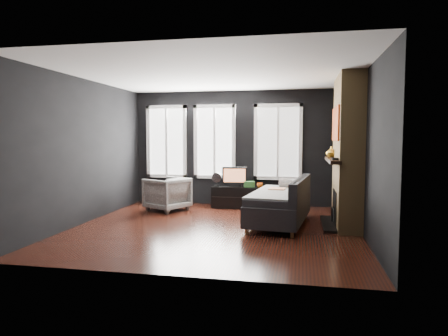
% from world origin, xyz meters
% --- Properties ---
extents(floor, '(5.00, 5.00, 0.00)m').
position_xyz_m(floor, '(0.00, 0.00, 0.00)').
color(floor, black).
rests_on(floor, ground).
extents(ceiling, '(5.00, 5.00, 0.00)m').
position_xyz_m(ceiling, '(0.00, 0.00, 2.70)').
color(ceiling, white).
rests_on(ceiling, ground).
extents(wall_back, '(5.00, 0.02, 2.70)m').
position_xyz_m(wall_back, '(0.00, 2.50, 1.35)').
color(wall_back, black).
rests_on(wall_back, ground).
extents(wall_left, '(0.02, 5.00, 2.70)m').
position_xyz_m(wall_left, '(-2.50, 0.00, 1.35)').
color(wall_left, black).
rests_on(wall_left, ground).
extents(wall_right, '(0.02, 5.00, 2.70)m').
position_xyz_m(wall_right, '(2.50, 0.00, 1.35)').
color(wall_right, black).
rests_on(wall_right, ground).
extents(windows, '(4.00, 0.16, 1.76)m').
position_xyz_m(windows, '(-0.45, 2.46, 2.38)').
color(windows, white).
rests_on(windows, wall_back).
extents(fireplace, '(0.70, 1.62, 2.70)m').
position_xyz_m(fireplace, '(2.30, 0.60, 1.35)').
color(fireplace, '#93724C').
rests_on(fireplace, floor).
extents(sofa, '(1.27, 2.15, 0.88)m').
position_xyz_m(sofa, '(1.10, 0.53, 0.44)').
color(sofa, black).
rests_on(sofa, floor).
extents(stripe_pillow, '(0.16, 0.33, 0.32)m').
position_xyz_m(stripe_pillow, '(1.38, 0.94, 0.63)').
color(stripe_pillow, gray).
rests_on(stripe_pillow, sofa).
extents(armchair, '(1.02, 1.04, 0.81)m').
position_xyz_m(armchair, '(-1.40, 1.45, 0.40)').
color(armchair, silver).
rests_on(armchair, floor).
extents(media_console, '(1.41, 0.45, 0.49)m').
position_xyz_m(media_console, '(0.20, 2.10, 0.24)').
color(media_console, black).
rests_on(media_console, floor).
extents(monitor, '(0.59, 0.20, 0.51)m').
position_xyz_m(monitor, '(-0.00, 2.09, 0.74)').
color(monitor, black).
rests_on(monitor, media_console).
extents(desk_fan, '(0.25, 0.25, 0.33)m').
position_xyz_m(desk_fan, '(-0.42, 2.08, 0.65)').
color(desk_fan, gray).
rests_on(desk_fan, media_console).
extents(mug, '(0.14, 0.12, 0.13)m').
position_xyz_m(mug, '(0.58, 2.02, 0.55)').
color(mug, orange).
rests_on(mug, media_console).
extents(book, '(0.16, 0.07, 0.22)m').
position_xyz_m(book, '(0.73, 2.12, 0.60)').
color(book, '#9E977C').
rests_on(book, media_console).
extents(storage_box, '(0.27, 0.21, 0.13)m').
position_xyz_m(storage_box, '(0.33, 2.09, 0.55)').
color(storage_box, '#326F31').
rests_on(storage_box, media_console).
extents(mantel_vase, '(0.26, 0.27, 0.20)m').
position_xyz_m(mantel_vase, '(2.05, 1.05, 1.33)').
color(mantel_vase, yellow).
rests_on(mantel_vase, fireplace).
extents(mantel_clock, '(0.14, 0.14, 0.04)m').
position_xyz_m(mantel_clock, '(2.05, 0.05, 1.25)').
color(mantel_clock, black).
rests_on(mantel_clock, fireplace).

